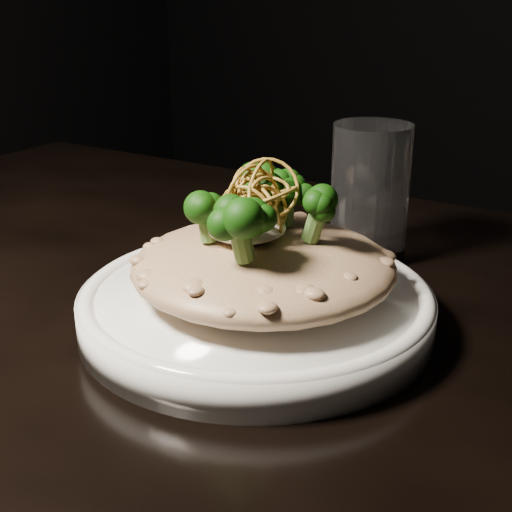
{
  "coord_description": "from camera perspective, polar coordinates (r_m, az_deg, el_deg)",
  "views": [
    {
      "loc": [
        0.31,
        -0.38,
        0.99
      ],
      "look_at": [
        0.06,
        0.02,
        0.81
      ],
      "focal_mm": 50.0,
      "sensor_mm": 36.0,
      "label": 1
    }
  ],
  "objects": [
    {
      "name": "shallots",
      "position": [
        0.5,
        -0.19,
        4.94
      ],
      "size": [
        0.05,
        0.05,
        0.03
      ],
      "primitive_type": null,
      "color": "brown",
      "rests_on": "cheese"
    },
    {
      "name": "risotto",
      "position": [
        0.51,
        0.61,
        -0.77
      ],
      "size": [
        0.19,
        0.19,
        0.04
      ],
      "primitive_type": "ellipsoid",
      "color": "brown",
      "rests_on": "plate"
    },
    {
      "name": "table",
      "position": [
        0.59,
        -5.85,
        -12.12
      ],
      "size": [
        1.1,
        0.8,
        0.75
      ],
      "color": "black",
      "rests_on": "ground"
    },
    {
      "name": "plate",
      "position": [
        0.53,
        0.0,
        -4.19
      ],
      "size": [
        0.26,
        0.26,
        0.03
      ],
      "primitive_type": "cylinder",
      "color": "white",
      "rests_on": "table"
    },
    {
      "name": "broccoli",
      "position": [
        0.5,
        0.09,
        3.98
      ],
      "size": [
        0.13,
        0.13,
        0.05
      ],
      "primitive_type": null,
      "color": "black",
      "rests_on": "risotto"
    },
    {
      "name": "cheese",
      "position": [
        0.5,
        -0.82,
        2.29
      ],
      "size": [
        0.06,
        0.06,
        0.02
      ],
      "primitive_type": "ellipsoid",
      "color": "silver",
      "rests_on": "risotto"
    },
    {
      "name": "drinking_glass",
      "position": [
        0.65,
        9.08,
        5.0
      ],
      "size": [
        0.09,
        0.09,
        0.12
      ],
      "primitive_type": "cylinder",
      "rotation": [
        0.0,
        0.0,
        0.36
      ],
      "color": "silver",
      "rests_on": "table"
    }
  ]
}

